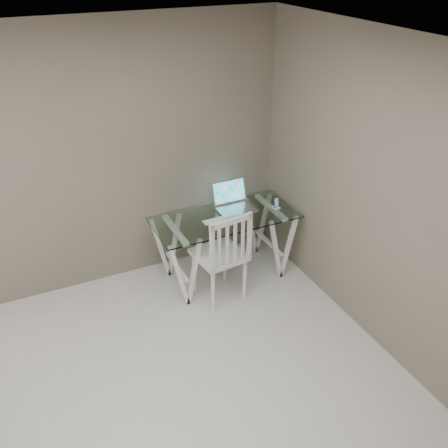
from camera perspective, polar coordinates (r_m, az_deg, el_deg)
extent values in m
plane|color=beige|center=(4.09, -4.86, -23.00)|extent=(4.50, 4.50, 0.00)
cube|color=white|center=(2.53, -7.56, 17.02)|extent=(4.00, 4.50, 0.02)
cube|color=#6A6053|center=(5.04, -14.90, 6.69)|extent=(4.00, 0.02, 2.70)
cube|color=#6A6053|center=(4.10, 21.26, 0.03)|extent=(0.02, 4.50, 2.70)
cube|color=silver|center=(5.17, 0.07, 0.80)|extent=(1.50, 0.70, 0.01)
cube|color=silver|center=(5.18, -5.44, -4.13)|extent=(0.24, 0.62, 0.72)
cube|color=silver|center=(5.58, 5.17, -1.40)|extent=(0.24, 0.62, 0.72)
cube|color=silver|center=(5.00, -0.55, -3.52)|extent=(0.52, 0.52, 0.04)
cylinder|color=silver|center=(4.94, -1.24, -7.70)|extent=(0.04, 0.04, 0.48)
cylinder|color=silver|center=(5.11, 2.39, -6.31)|extent=(0.04, 0.04, 0.48)
cylinder|color=silver|center=(5.20, -3.41, -5.55)|extent=(0.04, 0.04, 0.48)
cylinder|color=silver|center=(5.36, 0.10, -4.31)|extent=(0.04, 0.04, 0.48)
cube|color=silver|center=(4.71, 0.82, -2.10)|extent=(0.47, 0.09, 0.52)
cube|color=#BCBBC0|center=(5.28, 1.40, 1.68)|extent=(0.40, 0.27, 0.02)
cube|color=#19D899|center=(5.36, 0.58, 3.75)|extent=(0.40, 0.09, 0.26)
cube|color=silver|center=(5.08, -1.10, 0.36)|extent=(0.25, 0.11, 0.01)
ellipsoid|color=silver|center=(5.00, 0.35, 0.00)|extent=(0.10, 0.06, 0.03)
cube|color=white|center=(5.35, 6.01, 1.87)|extent=(0.06, 0.06, 0.01)
cube|color=black|center=(5.33, 5.99, 2.48)|extent=(0.05, 0.03, 0.11)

